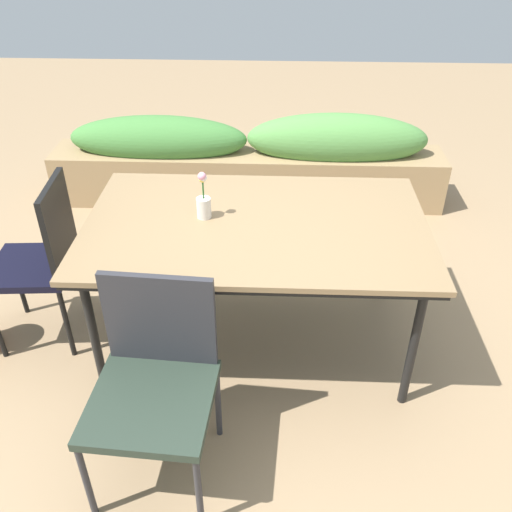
# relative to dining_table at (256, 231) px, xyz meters

# --- Properties ---
(ground_plane) EXTENTS (12.00, 12.00, 0.00)m
(ground_plane) POSITION_rel_dining_table_xyz_m (-0.04, -0.07, -0.72)
(ground_plane) COLOR #9E7F5B
(dining_table) EXTENTS (1.71, 1.06, 0.77)m
(dining_table) POSITION_rel_dining_table_xyz_m (0.00, 0.00, 0.00)
(dining_table) COLOR #8C704C
(dining_table) RESTS_ON ground
(chair_end_left) EXTENTS (0.45, 0.45, 0.95)m
(chair_end_left) POSITION_rel_dining_table_xyz_m (-1.13, 0.01, -0.18)
(chair_end_left) COLOR black
(chair_end_left) RESTS_ON ground
(chair_near_left) EXTENTS (0.52, 0.52, 0.91)m
(chair_near_left) POSITION_rel_dining_table_xyz_m (-0.38, -0.80, -0.21)
(chair_near_left) COLOR #28362B
(chair_near_left) RESTS_ON ground
(flower_vase) EXTENTS (0.07, 0.07, 0.25)m
(flower_vase) POSITION_rel_dining_table_xyz_m (-0.26, 0.04, 0.14)
(flower_vase) COLOR silver
(flower_vase) RESTS_ON dining_table
(planter_box) EXTENTS (3.08, 0.43, 0.73)m
(planter_box) POSITION_rel_dining_table_xyz_m (-0.12, 1.68, -0.38)
(planter_box) COLOR #9E7F56
(planter_box) RESTS_ON ground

